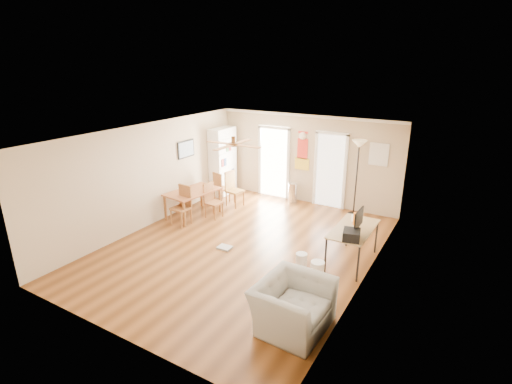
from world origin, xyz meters
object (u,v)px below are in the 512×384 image
Objects in this scene: torchiere_lamp at (356,179)px; printer at (352,235)px; dining_chair_right_b at (214,201)px; dining_chair_near at (181,206)px; armchair at (293,305)px; dining_chair_far at (222,187)px; wastebasket_b at (301,260)px; dining_table at (193,203)px; computer_desk at (352,245)px; trash_can at (293,193)px; dining_chair_right_a at (235,189)px; bookshelf at (223,162)px; wastebasket_a at (317,269)px.

printer is (0.86, -3.16, -0.16)m from torchiere_lamp.
dining_chair_near is (-0.44, -0.82, 0.04)m from dining_chair_right_b.
armchair is at bearing -23.62° from dining_chair_near.
dining_chair_far is 0.77× the size of armchair.
dining_chair_far is 4.31m from wastebasket_b.
dining_chair_far is at bearing 96.62° from dining_chair_near.
dining_chair_near reaches higher than armchair.
dining_table is 0.59m from dining_chair_right_b.
computer_desk reaches higher than armchair.
printer is at bearing 169.21° from dining_chair_far.
dining_table is 2.43× the size of trash_can.
computer_desk is at bearing 88.56° from printer.
dining_chair_far is 2.11m from trash_can.
wastebasket_b is (3.09, -1.18, -0.33)m from dining_chair_right_b.
dining_chair_right_a is 3.41m from torchiere_lamp.
torchiere_lamp is 1.74× the size of armchair.
dining_chair_near is at bearing 107.29° from dining_chair_far.
torchiere_lamp is (1.88, -0.05, 0.74)m from trash_can.
bookshelf reaches higher than computer_desk.
dining_chair_far is (-0.53, 1.12, -0.01)m from dining_chair_right_b.
armchair is at bearing -112.01° from printer.
printer is (4.05, -1.06, 0.41)m from dining_chair_right_b.
dining_chair_right_a reaches higher than armchair.
printer reaches higher than wastebasket_a.
dining_chair_right_a is at bearing 45.80° from armchair.
computer_desk is 2.51m from armchair.
dining_chair_right_b is (0.00, -1.03, -0.03)m from dining_chair_right_a.
dining_chair_near is 4.51m from printer.
computer_desk is (2.62, -2.67, 0.10)m from trash_can.
wastebasket_a is (-0.40, -0.89, -0.23)m from computer_desk.
torchiere_lamp reaches higher than dining_chair_near.
torchiere_lamp is 5.19m from armchair.
dining_table is 3.78m from wastebasket_b.
armchair is (0.22, -1.62, 0.23)m from wastebasket_a.
computer_desk is at bearing -32.17° from bookshelf.
armchair is (4.19, -2.20, -0.12)m from dining_chair_near.
torchiere_lamp is 7.57× the size of wastebasket_b.
armchair is at bearing -129.33° from dining_chair_right_a.
dining_chair_right_b is at bearing 54.13° from armchair.
dining_table is 4.50m from computer_desk.
dining_table is at bearing -128.49° from trash_can.
dining_chair_right_b is 0.45× the size of torchiere_lamp.
trash_can is at bearing -136.09° from dining_chair_far.
dining_chair_right_a is 2.75× the size of printer.
computer_desk reaches higher than wastebasket_a.
torchiere_lamp is (3.63, 2.92, 0.53)m from dining_chair_near.
dining_chair_right_a is 1.71× the size of trash_can.
wastebasket_a is 1.65m from armchair.
dining_chair_right_a is at bearing 158.60° from computer_desk.
dining_chair_right_a is 1.74m from trash_can.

